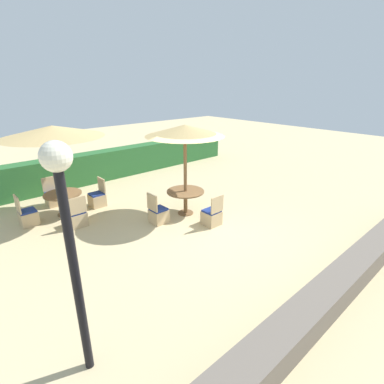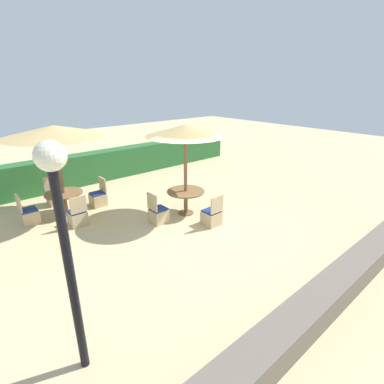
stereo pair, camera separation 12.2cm
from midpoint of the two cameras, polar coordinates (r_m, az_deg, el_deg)
ground_plane at (r=8.59m, az=3.06°, el=-6.69°), size 40.00×40.00×0.00m
hedge_row at (r=13.10m, az=-15.62°, el=5.05°), size 13.00×0.70×1.20m
stone_border at (r=6.72m, az=26.92°, el=-15.18°), size 10.00×0.56×0.51m
lamp_post at (r=3.91m, az=-22.85°, el=-4.97°), size 0.36×0.36×3.32m
parasol_center at (r=8.69m, az=-0.90°, el=11.55°), size 2.30×2.30×2.75m
round_table_center at (r=9.21m, az=-0.83°, el=-0.63°), size 1.15×1.15×0.75m
patio_chair_center_west at (r=8.80m, az=-6.05°, el=-4.21°), size 0.46×0.46×0.93m
patio_chair_center_south at (r=8.63m, az=4.19°, el=-4.65°), size 0.46×0.46×0.93m
parasol_back_left at (r=9.47m, az=-24.52°, el=10.47°), size 2.84×2.84×2.74m
round_table_back_left at (r=9.96m, az=-22.84°, el=-0.89°), size 1.11×1.11×0.70m
patio_chair_back_left_north at (r=11.01m, az=-24.37°, el=-0.83°), size 0.46×0.46×0.93m
patio_chair_back_left_west at (r=9.86m, az=-28.33°, el=-3.91°), size 0.46×0.46×0.93m
patio_chair_back_left_south at (r=9.18m, az=-20.60°, el=-4.41°), size 0.46×0.46×0.93m
patio_chair_back_left_east at (r=10.38m, az=-17.07°, el=-1.09°), size 0.46×0.46×0.93m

